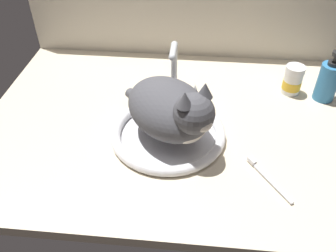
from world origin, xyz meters
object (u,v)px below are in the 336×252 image
object	(u,v)px
sink_basin	(168,133)
pill_bottle	(293,81)
cat	(172,110)
toothbrush	(268,178)
faucet	(174,78)
soap_pump_bottle	(328,81)

from	to	relation	value
sink_basin	pill_bottle	bearing A→B (deg)	34.12
sink_basin	cat	size ratio (longest dim) A/B	1.02
cat	toothbrush	bearing A→B (deg)	-26.54
pill_bottle	sink_basin	bearing A→B (deg)	-145.88
cat	toothbrush	distance (cm)	30.65
sink_basin	cat	distance (cm)	9.82
faucet	sink_basin	bearing A→B (deg)	-90.00
faucet	toothbrush	distance (cm)	43.83
cat	soap_pump_bottle	size ratio (longest dim) A/B	1.90
cat	soap_pump_bottle	distance (cm)	54.89
soap_pump_bottle	pill_bottle	bearing A→B (deg)	166.67
faucet	cat	size ratio (longest dim) A/B	0.62
cat	toothbrush	xyz separation A→B (cm)	(25.82, -12.90, -10.31)
pill_bottle	toothbrush	size ratio (longest dim) A/B	0.69
pill_bottle	toothbrush	bearing A→B (deg)	-106.55
cat	pill_bottle	xyz separation A→B (cm)	(38.01, 28.11, -6.24)
faucet	cat	bearing A→B (deg)	-86.27
cat	sink_basin	bearing A→B (deg)	133.06
sink_basin	cat	world-z (taller)	cat
sink_basin	toothbrush	xyz separation A→B (cm)	(27.17, -14.34, -0.68)
faucet	toothbrush	xyz separation A→B (cm)	(27.17, -33.58, -7.46)
soap_pump_bottle	pill_bottle	xyz separation A→B (cm)	(-10.34, 2.45, -2.06)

